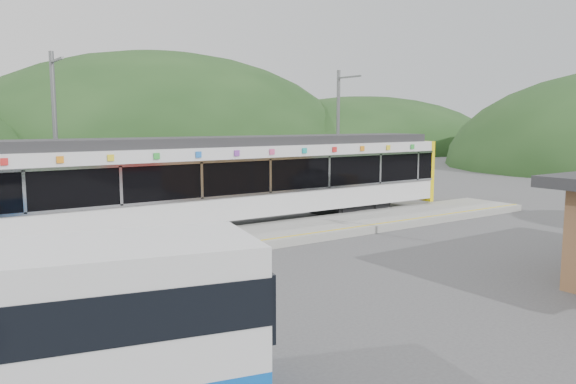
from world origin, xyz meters
TOP-DOWN VIEW (x-y plane):
  - ground at (0.00, 0.00)m, footprint 120.00×120.00m
  - hills at (6.19, 5.29)m, footprint 146.00×149.00m
  - platform at (0.00, 3.30)m, footprint 26.00×3.20m
  - yellow_line at (0.00, 2.00)m, footprint 26.00×0.10m
  - train at (-0.36, 6.00)m, footprint 20.44×3.01m
  - catenary_mast_west at (-7.00, 8.56)m, footprint 0.18×1.80m
  - catenary_mast_east at (7.00, 8.56)m, footprint 0.18×1.80m

SIDE VIEW (x-z plane):
  - ground at x=0.00m, z-range 0.00..0.00m
  - hills at x=6.19m, z-range -13.00..13.00m
  - platform at x=0.00m, z-range 0.00..0.30m
  - yellow_line at x=0.00m, z-range 0.30..0.31m
  - train at x=-0.36m, z-range 0.19..3.93m
  - catenary_mast_west at x=-7.00m, z-range 0.15..7.15m
  - catenary_mast_east at x=7.00m, z-range 0.15..7.15m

